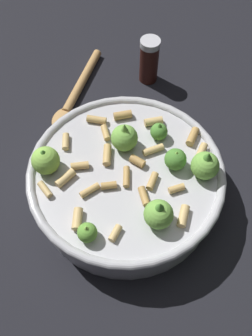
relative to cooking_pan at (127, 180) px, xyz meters
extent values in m
plane|color=black|center=(0.00, 0.00, -0.04)|extent=(2.40, 2.40, 0.00)
cylinder|color=#B7B7BC|center=(0.00, 0.00, -0.01)|extent=(0.28, 0.28, 0.07)
torus|color=#B7B7BC|center=(0.00, 0.00, 0.02)|extent=(0.29, 0.29, 0.01)
sphere|color=#4C8933|center=(0.01, -0.07, 0.04)|extent=(0.03, 0.03, 0.03)
cone|color=#8CC64C|center=(0.01, -0.07, 0.05)|extent=(0.01, 0.01, 0.01)
sphere|color=#75B247|center=(-0.01, -0.11, 0.04)|extent=(0.04, 0.04, 0.04)
cone|color=#4C8933|center=(-0.01, -0.11, 0.07)|extent=(0.02, 0.02, 0.02)
sphere|color=#4C8933|center=(0.06, -0.05, 0.04)|extent=(0.03, 0.03, 0.03)
cone|color=#4C8933|center=(0.06, -0.05, 0.05)|extent=(0.01, 0.01, 0.01)
sphere|color=#609E38|center=(-0.10, 0.06, 0.04)|extent=(0.03, 0.03, 0.03)
cone|color=#8CC64C|center=(-0.10, 0.06, 0.05)|extent=(0.01, 0.01, 0.01)
sphere|color=#75B247|center=(-0.08, -0.04, 0.04)|extent=(0.04, 0.04, 0.04)
cone|color=#4C8933|center=(-0.08, -0.04, 0.06)|extent=(0.02, 0.02, 0.02)
sphere|color=#75B247|center=(0.05, 0.00, 0.04)|extent=(0.04, 0.04, 0.04)
cone|color=#75B247|center=(0.05, 0.00, 0.07)|extent=(0.02, 0.02, 0.02)
sphere|color=#8CC64C|center=(0.01, 0.11, 0.04)|extent=(0.04, 0.04, 0.04)
cone|color=#4C8933|center=(0.01, 0.11, 0.06)|extent=(0.02, 0.02, 0.01)
cylinder|color=tan|center=(-0.02, -0.04, 0.03)|extent=(0.03, 0.02, 0.01)
cylinder|color=tan|center=(0.01, -0.02, 0.03)|extent=(0.02, 0.03, 0.01)
cylinder|color=tan|center=(-0.03, 0.11, 0.03)|extent=(0.03, 0.02, 0.01)
cylinder|color=tan|center=(0.09, -0.05, 0.03)|extent=(0.02, 0.03, 0.01)
cylinder|color=tan|center=(0.06, 0.09, 0.03)|extent=(0.03, 0.01, 0.01)
cylinder|color=tan|center=(-0.07, 0.07, 0.03)|extent=(0.03, 0.02, 0.01)
cylinder|color=tan|center=(0.03, -0.04, 0.03)|extent=(0.02, 0.03, 0.01)
cylinder|color=tan|center=(-0.03, 0.05, 0.03)|extent=(0.02, 0.03, 0.01)
cylinder|color=tan|center=(0.05, -0.10, 0.03)|extent=(0.03, 0.02, 0.01)
cylinder|color=tan|center=(-0.03, -0.07, 0.03)|extent=(0.02, 0.02, 0.01)
cylinder|color=tan|center=(0.09, 0.04, 0.03)|extent=(0.02, 0.03, 0.01)
cylinder|color=tan|center=(-0.10, 0.02, 0.03)|extent=(0.02, 0.02, 0.01)
cylinder|color=tan|center=(0.01, 0.07, 0.03)|extent=(0.01, 0.03, 0.01)
cylinder|color=tan|center=(0.07, 0.03, 0.03)|extent=(0.03, 0.01, 0.01)
cylinder|color=tan|center=(-0.04, -0.02, 0.03)|extent=(0.03, 0.02, 0.01)
cylinder|color=tan|center=(-0.01, 0.09, 0.03)|extent=(0.03, 0.03, 0.01)
cylinder|color=tan|center=(0.10, 0.00, 0.03)|extent=(0.02, 0.03, 0.01)
cylinder|color=tan|center=(-0.02, 0.03, 0.03)|extent=(0.01, 0.02, 0.01)
cylinder|color=tan|center=(0.03, -0.11, 0.03)|extent=(0.03, 0.02, 0.01)
cylinder|color=tan|center=(-0.08, -0.07, 0.03)|extent=(0.03, 0.02, 0.01)
cylinder|color=tan|center=(0.03, 0.03, 0.03)|extent=(0.03, 0.01, 0.01)
cylinder|color=tan|center=(-0.01, 0.00, 0.03)|extent=(0.03, 0.01, 0.01)
cylinder|color=#33140F|center=(0.25, -0.06, 0.00)|extent=(0.03, 0.03, 0.08)
cylinder|color=silver|center=(0.25, -0.06, 0.04)|extent=(0.04, 0.04, 0.01)
cylinder|color=#B2844C|center=(0.25, 0.07, -0.03)|extent=(0.16, 0.07, 0.02)
ellipsoid|color=#B2844C|center=(0.15, 0.11, -0.04)|extent=(0.06, 0.05, 0.01)
camera|label=1|loc=(-0.28, 0.01, 0.48)|focal=39.37mm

